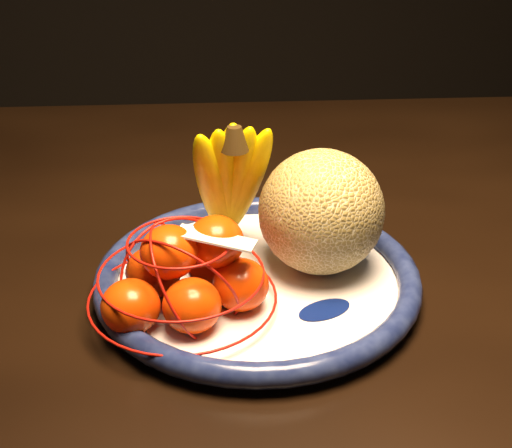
{
  "coord_description": "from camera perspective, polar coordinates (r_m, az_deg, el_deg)",
  "views": [
    {
      "loc": [
        0.09,
        -0.71,
        1.14
      ],
      "look_at": [
        0.18,
        -0.11,
        0.81
      ],
      "focal_mm": 50.0,
      "sensor_mm": 36.0,
      "label": 1
    }
  ],
  "objects": [
    {
      "name": "dining_table",
      "position": [
        0.89,
        -11.33,
        -4.9
      ],
      "size": [
        1.56,
        1.01,
        0.74
      ],
      "rotation": [
        0.0,
        0.0,
        -0.09
      ],
      "color": "black",
      "rests_on": "ground"
    },
    {
      "name": "fruit_bowl",
      "position": [
        0.72,
        0.11,
        -4.39
      ],
      "size": [
        0.32,
        0.32,
        0.03
      ],
      "rotation": [
        0.0,
        0.0,
        -0.25
      ],
      "color": "white",
      "rests_on": "dining_table"
    },
    {
      "name": "cantaloupe",
      "position": [
        0.71,
        5.24,
        0.98
      ],
      "size": [
        0.13,
        0.13,
        0.13
      ],
      "primitive_type": "sphere",
      "color": "olive",
      "rests_on": "fruit_bowl"
    },
    {
      "name": "banana_bunch",
      "position": [
        0.73,
        -2.14,
        3.69
      ],
      "size": [
        0.11,
        0.1,
        0.16
      ],
      "rotation": [
        0.0,
        0.0,
        0.08
      ],
      "color": "yellow",
      "rests_on": "fruit_bowl"
    },
    {
      "name": "mandarin_bag",
      "position": [
        0.66,
        -5.56,
        -4.16
      ],
      "size": [
        0.19,
        0.19,
        0.11
      ],
      "rotation": [
        0.0,
        0.0,
        0.06
      ],
      "color": "#FF4B0B",
      "rests_on": "fruit_bowl"
    },
    {
      "name": "price_tag",
      "position": [
        0.63,
        -3.27,
        -1.13
      ],
      "size": [
        0.08,
        0.05,
        0.01
      ],
      "primitive_type": "cube",
      "rotation": [
        -0.14,
        0.1,
        -0.39
      ],
      "color": "white",
      "rests_on": "mandarin_bag"
    }
  ]
}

